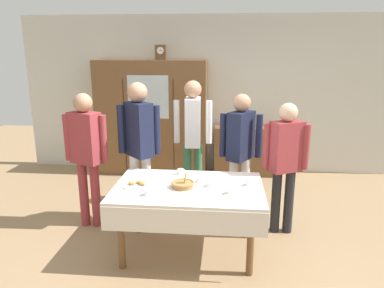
{
  "coord_description": "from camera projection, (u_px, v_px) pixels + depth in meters",
  "views": [
    {
      "loc": [
        0.36,
        -3.7,
        2.13
      ],
      "look_at": [
        0.0,
        0.2,
        1.1
      ],
      "focal_mm": 33.83,
      "sensor_mm": 36.0,
      "label": 1
    }
  ],
  "objects": [
    {
      "name": "ground_plane",
      "position": [
        190.0,
        241.0,
        4.13
      ],
      "size": [
        12.0,
        12.0,
        0.0
      ],
      "primitive_type": "plane",
      "color": "#997A56",
      "rests_on": "ground"
    },
    {
      "name": "back_wall",
      "position": [
        205.0,
        95.0,
        6.34
      ],
      "size": [
        6.4,
        0.1,
        2.7
      ],
      "primitive_type": "cube",
      "color": "silver",
      "rests_on": "ground"
    },
    {
      "name": "dining_table",
      "position": [
        188.0,
        197.0,
        3.74
      ],
      "size": [
        1.54,
        1.02,
        0.75
      ],
      "color": "brown",
      "rests_on": "ground"
    },
    {
      "name": "wall_cabinet",
      "position": [
        152.0,
        118.0,
        6.23
      ],
      "size": [
        1.89,
        0.46,
        1.96
      ],
      "color": "brown",
      "rests_on": "ground"
    },
    {
      "name": "mantel_clock",
      "position": [
        161.0,
        52.0,
        5.93
      ],
      "size": [
        0.18,
        0.11,
        0.24
      ],
      "color": "brown",
      "rests_on": "wall_cabinet"
    },
    {
      "name": "bookshelf_low",
      "position": [
        247.0,
        151.0,
        6.27
      ],
      "size": [
        1.15,
        0.35,
        0.84
      ],
      "color": "brown",
      "rests_on": "ground"
    },
    {
      "name": "book_stack",
      "position": [
        249.0,
        126.0,
        6.16
      ],
      "size": [
        0.18,
        0.22,
        0.05
      ],
      "color": "#2D5184",
      "rests_on": "bookshelf_low"
    },
    {
      "name": "tea_cup_front_edge",
      "position": [
        199.0,
        180.0,
        3.85
      ],
      "size": [
        0.13,
        0.13,
        0.06
      ],
      "color": "white",
      "rests_on": "dining_table"
    },
    {
      "name": "tea_cup_near_left",
      "position": [
        249.0,
        183.0,
        3.76
      ],
      "size": [
        0.13,
        0.13,
        0.06
      ],
      "color": "white",
      "rests_on": "dining_table"
    },
    {
      "name": "tea_cup_back_edge",
      "position": [
        210.0,
        184.0,
        3.73
      ],
      "size": [
        0.13,
        0.13,
        0.06
      ],
      "color": "silver",
      "rests_on": "dining_table"
    },
    {
      "name": "tea_cup_center",
      "position": [
        230.0,
        191.0,
        3.54
      ],
      "size": [
        0.13,
        0.13,
        0.06
      ],
      "color": "white",
      "rests_on": "dining_table"
    },
    {
      "name": "tea_cup_mid_left",
      "position": [
        181.0,
        172.0,
        4.1
      ],
      "size": [
        0.13,
        0.13,
        0.06
      ],
      "color": "white",
      "rests_on": "dining_table"
    },
    {
      "name": "tea_cup_far_right",
      "position": [
        148.0,
        193.0,
        3.5
      ],
      "size": [
        0.13,
        0.13,
        0.06
      ],
      "color": "white",
      "rests_on": "dining_table"
    },
    {
      "name": "bread_basket",
      "position": [
        183.0,
        184.0,
        3.71
      ],
      "size": [
        0.24,
        0.24,
        0.16
      ],
      "color": "#9E7542",
      "rests_on": "dining_table"
    },
    {
      "name": "pastry_plate",
      "position": [
        137.0,
        185.0,
        3.75
      ],
      "size": [
        0.28,
        0.28,
        0.05
      ],
      "color": "white",
      "rests_on": "dining_table"
    },
    {
      "name": "spoon_back_edge",
      "position": [
        165.0,
        180.0,
        3.92
      ],
      "size": [
        0.12,
        0.02,
        0.01
      ],
      "color": "silver",
      "rests_on": "dining_table"
    },
    {
      "name": "spoon_mid_right",
      "position": [
        168.0,
        193.0,
        3.56
      ],
      "size": [
        0.12,
        0.02,
        0.01
      ],
      "color": "silver",
      "rests_on": "dining_table"
    },
    {
      "name": "spoon_center",
      "position": [
        155.0,
        175.0,
        4.07
      ],
      "size": [
        0.12,
        0.02,
        0.01
      ],
      "color": "silver",
      "rests_on": "dining_table"
    },
    {
      "name": "person_behind_table_right",
      "position": [
        193.0,
        130.0,
        4.89
      ],
      "size": [
        0.52,
        0.37,
        1.74
      ],
      "color": "#33704C",
      "rests_on": "ground"
    },
    {
      "name": "person_near_right_end",
      "position": [
        285.0,
        157.0,
        4.13
      ],
      "size": [
        0.52,
        0.34,
        1.56
      ],
      "color": "#232328",
      "rests_on": "ground"
    },
    {
      "name": "person_beside_shelf",
      "position": [
        139.0,
        139.0,
        4.36
      ],
      "size": [
        0.52,
        0.4,
        1.76
      ],
      "color": "silver",
      "rests_on": "ground"
    },
    {
      "name": "person_behind_table_left",
      "position": [
        86.0,
        148.0,
        4.28
      ],
      "size": [
        0.52,
        0.32,
        1.65
      ],
      "color": "#933338",
      "rests_on": "ground"
    },
    {
      "name": "person_by_cabinet",
      "position": [
        240.0,
        145.0,
        4.48
      ],
      "size": [
        0.52,
        0.41,
        1.61
      ],
      "color": "silver",
      "rests_on": "ground"
    }
  ]
}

